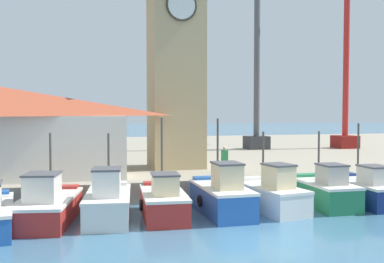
{
  "coord_description": "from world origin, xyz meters",
  "views": [
    {
      "loc": [
        -6.24,
        -14.32,
        4.6
      ],
      "look_at": [
        -0.12,
        9.57,
        3.5
      ],
      "focal_mm": 42.0,
      "sensor_mm": 36.0,
      "label": 1
    }
  ],
  "objects_px": {
    "port_crane_near": "(346,63)",
    "fishing_boat_left_outer": "(47,206)",
    "warehouse_left": "(0,131)",
    "fishing_boat_left_inner": "(108,202)",
    "dock_worker_near_tower": "(225,160)",
    "fishing_boat_center": "(222,196)",
    "fishing_boat_right_inner": "(324,191)",
    "fishing_boat_mid_left": "(163,201)",
    "fishing_boat_mid_right": "(270,194)",
    "clock_tower": "(176,52)",
    "fishing_boat_right_outer": "(365,190)",
    "port_crane_far": "(256,62)"
  },
  "relations": [
    {
      "from": "fishing_boat_left_outer",
      "to": "port_crane_far",
      "type": "distance_m",
      "value": 27.96
    },
    {
      "from": "fishing_boat_center",
      "to": "dock_worker_near_tower",
      "type": "relative_size",
      "value": 2.85
    },
    {
      "from": "fishing_boat_center",
      "to": "clock_tower",
      "type": "bearing_deg",
      "value": 91.6
    },
    {
      "from": "fishing_boat_right_inner",
      "to": "dock_worker_near_tower",
      "type": "relative_size",
      "value": 2.61
    },
    {
      "from": "fishing_boat_left_outer",
      "to": "fishing_boat_left_inner",
      "type": "xyz_separation_m",
      "value": [
        2.47,
        -0.15,
        0.06
      ]
    },
    {
      "from": "clock_tower",
      "to": "warehouse_left",
      "type": "bearing_deg",
      "value": -168.99
    },
    {
      "from": "fishing_boat_mid_left",
      "to": "fishing_boat_right_outer",
      "type": "distance_m",
      "value": 10.23
    },
    {
      "from": "fishing_boat_right_inner",
      "to": "port_crane_near",
      "type": "height_order",
      "value": "port_crane_near"
    },
    {
      "from": "fishing_boat_left_outer",
      "to": "fishing_boat_right_inner",
      "type": "distance_m",
      "value": 12.77
    },
    {
      "from": "fishing_boat_center",
      "to": "port_crane_near",
      "type": "relative_size",
      "value": 0.22
    },
    {
      "from": "port_crane_near",
      "to": "fishing_boat_mid_right",
      "type": "bearing_deg",
      "value": -130.65
    },
    {
      "from": "fishing_boat_center",
      "to": "warehouse_left",
      "type": "relative_size",
      "value": 0.35
    },
    {
      "from": "fishing_boat_right_inner",
      "to": "fishing_boat_mid_left",
      "type": "bearing_deg",
      "value": -177.95
    },
    {
      "from": "fishing_boat_mid_left",
      "to": "warehouse_left",
      "type": "bearing_deg",
      "value": 138.87
    },
    {
      "from": "warehouse_left",
      "to": "port_crane_far",
      "type": "height_order",
      "value": "port_crane_far"
    },
    {
      "from": "fishing_boat_left_inner",
      "to": "fishing_boat_mid_right",
      "type": "relative_size",
      "value": 1.05
    },
    {
      "from": "fishing_boat_mid_left",
      "to": "fishing_boat_center",
      "type": "height_order",
      "value": "fishing_boat_mid_left"
    },
    {
      "from": "fishing_boat_center",
      "to": "fishing_boat_mid_left",
      "type": "bearing_deg",
      "value": 179.88
    },
    {
      "from": "fishing_boat_left_inner",
      "to": "fishing_boat_right_inner",
      "type": "bearing_deg",
      "value": 0.91
    },
    {
      "from": "fishing_boat_center",
      "to": "warehouse_left",
      "type": "height_order",
      "value": "warehouse_left"
    },
    {
      "from": "fishing_boat_right_outer",
      "to": "port_crane_near",
      "type": "distance_m",
      "value": 23.61
    },
    {
      "from": "fishing_boat_mid_left",
      "to": "clock_tower",
      "type": "height_order",
      "value": "clock_tower"
    },
    {
      "from": "fishing_boat_right_outer",
      "to": "clock_tower",
      "type": "distance_m",
      "value": 13.69
    },
    {
      "from": "fishing_boat_mid_right",
      "to": "dock_worker_near_tower",
      "type": "relative_size",
      "value": 2.81
    },
    {
      "from": "fishing_boat_left_inner",
      "to": "fishing_boat_center",
      "type": "distance_m",
      "value": 5.02
    },
    {
      "from": "fishing_boat_left_inner",
      "to": "dock_worker_near_tower",
      "type": "height_order",
      "value": "fishing_boat_left_inner"
    },
    {
      "from": "fishing_boat_right_inner",
      "to": "port_crane_far",
      "type": "relative_size",
      "value": 0.21
    },
    {
      "from": "fishing_boat_mid_left",
      "to": "fishing_boat_center",
      "type": "bearing_deg",
      "value": -0.12
    },
    {
      "from": "warehouse_left",
      "to": "fishing_boat_mid_right",
      "type": "bearing_deg",
      "value": -27.28
    },
    {
      "from": "clock_tower",
      "to": "warehouse_left",
      "type": "height_order",
      "value": "clock_tower"
    },
    {
      "from": "fishing_boat_left_inner",
      "to": "clock_tower",
      "type": "bearing_deg",
      "value": 60.53
    },
    {
      "from": "fishing_boat_mid_left",
      "to": "clock_tower",
      "type": "relative_size",
      "value": 0.29
    },
    {
      "from": "fishing_boat_left_inner",
      "to": "fishing_boat_mid_right",
      "type": "distance_m",
      "value": 7.4
    },
    {
      "from": "clock_tower",
      "to": "dock_worker_near_tower",
      "type": "distance_m",
      "value": 7.99
    },
    {
      "from": "fishing_boat_center",
      "to": "fishing_boat_right_inner",
      "type": "distance_m",
      "value": 5.3
    },
    {
      "from": "warehouse_left",
      "to": "port_crane_near",
      "type": "distance_m",
      "value": 32.16
    },
    {
      "from": "fishing_boat_left_outer",
      "to": "fishing_boat_mid_left",
      "type": "relative_size",
      "value": 1.14
    },
    {
      "from": "warehouse_left",
      "to": "port_crane_near",
      "type": "xyz_separation_m",
      "value": [
        29.04,
        12.6,
        5.72
      ]
    },
    {
      "from": "port_crane_near",
      "to": "dock_worker_near_tower",
      "type": "xyz_separation_m",
      "value": [
        -17.28,
        -15.12,
        -7.34
      ]
    },
    {
      "from": "fishing_boat_right_inner",
      "to": "port_crane_near",
      "type": "distance_m",
      "value": 24.77
    },
    {
      "from": "port_crane_near",
      "to": "dock_worker_near_tower",
      "type": "bearing_deg",
      "value": -138.82
    },
    {
      "from": "port_crane_near",
      "to": "fishing_boat_left_outer",
      "type": "bearing_deg",
      "value": -144.19
    },
    {
      "from": "fishing_boat_left_outer",
      "to": "fishing_boat_left_inner",
      "type": "bearing_deg",
      "value": -3.54
    },
    {
      "from": "fishing_boat_left_outer",
      "to": "port_crane_far",
      "type": "relative_size",
      "value": 0.25
    },
    {
      "from": "fishing_boat_left_inner",
      "to": "dock_worker_near_tower",
      "type": "distance_m",
      "value": 7.73
    },
    {
      "from": "fishing_boat_mid_left",
      "to": "fishing_boat_right_outer",
      "type": "xyz_separation_m",
      "value": [
        10.22,
        0.3,
        -0.0
      ]
    },
    {
      "from": "port_crane_near",
      "to": "dock_worker_near_tower",
      "type": "relative_size",
      "value": 13.16
    },
    {
      "from": "clock_tower",
      "to": "fishing_boat_center",
      "type": "bearing_deg",
      "value": -88.4
    },
    {
      "from": "fishing_boat_left_inner",
      "to": "fishing_boat_mid_right",
      "type": "xyz_separation_m",
      "value": [
        7.4,
        -0.01,
        -0.01
      ]
    },
    {
      "from": "port_crane_far",
      "to": "clock_tower",
      "type": "bearing_deg",
      "value": -131.03
    }
  ]
}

